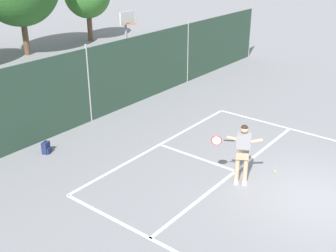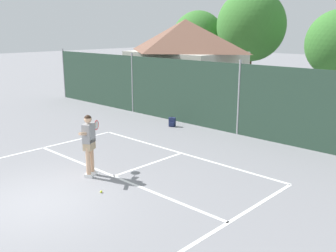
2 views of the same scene
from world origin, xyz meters
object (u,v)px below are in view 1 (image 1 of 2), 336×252
Objects in this scene: basketball_hoop at (127,38)px; tennis_ball at (275,171)px; tennis_player at (242,149)px; backpack_navy at (46,148)px.

tennis_ball is at bearing -110.99° from basketball_hoop.
tennis_player is 28.10× the size of tennis_ball.
backpack_navy reaches higher than tennis_ball.
tennis_player is 6.54m from backpack_navy.
backpack_navy is at bearing 110.93° from tennis_player.
basketball_hoop reaches higher than tennis_player.
basketball_hoop reaches higher than tennis_ball.
basketball_hoop is 53.79× the size of tennis_ball.
tennis_player reaches higher than tennis_ball.
tennis_player is 4.01× the size of backpack_navy.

